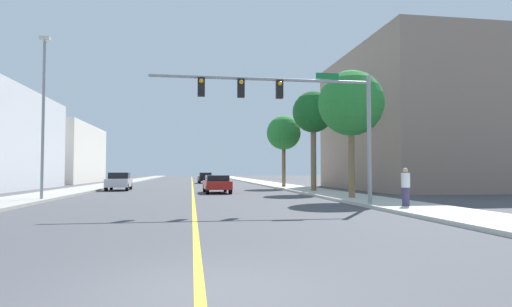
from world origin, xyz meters
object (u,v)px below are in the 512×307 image
Objects in this scene: car_black at (205,178)px; car_red at (217,184)px; street_lamp at (43,109)px; pedestrian at (406,187)px; palm_mid at (313,113)px; palm_far at (284,133)px; car_silver at (119,181)px; palm_near at (351,104)px; traffic_signal_mast at (297,104)px.

car_red is at bearing -92.10° from car_black.
street_lamp is 5.44× the size of pedestrian.
car_black is (-7.55, 25.79, -5.44)m from palm_mid.
palm_mid is 8.43m from palm_far.
palm_mid is 1.89× the size of car_silver.
palm_far reaches higher than car_red.
palm_far is 1.69× the size of car_silver.
pedestrian is (7.45, -40.05, 0.23)m from car_black.
car_black is at bearing 114.21° from pedestrian.
pedestrian is at bearing 124.96° from car_silver.
car_black is at bearing 88.35° from car_red.
street_lamp is 17.39m from palm_near.
traffic_signal_mast is 13.61m from palm_mid.
palm_near is at bearing -89.10° from palm_far.
palm_far is at bearing 41.58° from street_lamp.
pedestrian is at bearing -18.69° from traffic_signal_mast.
car_red is at bearing 35.70° from street_lamp.
palm_mid is 4.67× the size of pedestrian.
pedestrian is at bearing -23.27° from street_lamp.
street_lamp is 19.43m from pedestrian.
car_red is at bearing 130.22° from pedestrian.
car_black is at bearing 102.08° from palm_near.
street_lamp is 13.71m from car_silver.
car_silver is (-15.32, 14.47, -4.80)m from palm_near.
palm_mid is 1.70× the size of car_black.
palm_near reaches higher than car_red.
car_red is (-7.46, 0.49, -5.47)m from palm_mid.
traffic_signal_mast is 2.51× the size of car_silver.
car_silver reaches higher than car_black.
palm_mid is at bearing -86.61° from palm_far.
traffic_signal_mast is at bearing -87.93° from car_black.
palm_far is at bearing -173.66° from car_silver.
pedestrian is at bearing -89.00° from palm_far.
palm_mid is at bearing 88.40° from palm_near.
palm_near is 35.27m from car_black.
car_black is 25.31m from car_red.
traffic_signal_mast reaches higher than car_red.
palm_far is 1.52× the size of car_black.
palm_near reaches higher than traffic_signal_mast.
street_lamp is at bearing 78.95° from car_silver.
palm_near is at bearing -80.21° from car_black.
palm_far is (17.05, 15.12, 0.24)m from street_lamp.
car_red is at bearing -131.48° from palm_far.
palm_far is at bearing 104.68° from pedestrian.
traffic_signal_mast is 22.14m from car_silver.
pedestrian is (7.36, -14.74, 0.26)m from car_red.
car_black is (-2.94, 38.52, -4.02)m from traffic_signal_mast.
traffic_signal_mast is 1.33× the size of palm_mid.
traffic_signal_mast is 2.25× the size of car_black.
palm_mid is at bearing 156.35° from car_silver.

